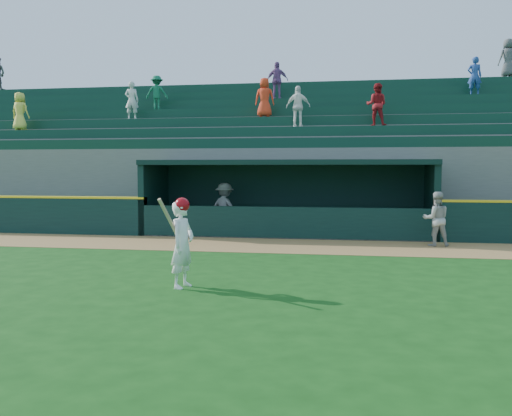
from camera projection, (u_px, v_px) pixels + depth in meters
name	position (u px, v px, depth m)	size (l,w,h in m)	color
ground	(242.00, 279.00, 11.34)	(120.00, 120.00, 0.00)	#124310
warning_track	(276.00, 245.00, 16.16)	(40.00, 3.00, 0.01)	olive
dugout_player_front	(436.00, 219.00, 16.02)	(0.75, 0.58, 1.54)	#ACABA6
dugout_player_inside	(225.00, 208.00, 19.32)	(1.10, 0.63, 1.70)	#979793
dugout	(289.00, 193.00, 19.12)	(9.40, 2.80, 2.46)	slate
stands	(302.00, 163.00, 23.52)	(34.50, 6.25, 7.59)	slate
batter_at_plate	(182.00, 242.00, 10.44)	(0.58, 0.78, 1.68)	white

